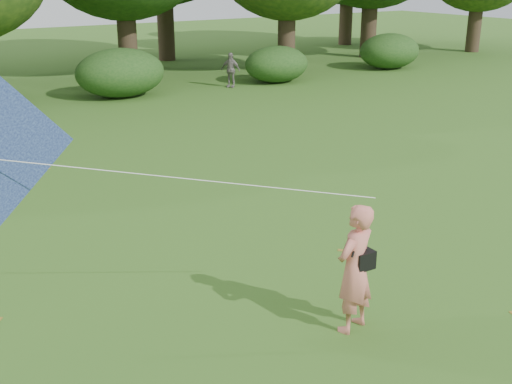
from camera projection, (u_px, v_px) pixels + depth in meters
ground at (384, 315)px, 9.39m from camera, size 100.00×100.00×0.00m
man_kite_flyer at (355, 269)px, 8.74m from camera, size 0.78×0.62×1.86m
bystander_right at (230, 70)px, 26.90m from camera, size 0.77×0.90×1.45m
crossbody_bag at (363, 259)px, 8.74m from camera, size 0.43×0.20×0.72m
shrub_band at (24, 85)px, 22.72m from camera, size 39.15×3.22×1.88m
fallen_leaves at (217, 272)px, 10.71m from camera, size 7.88×13.26×0.01m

